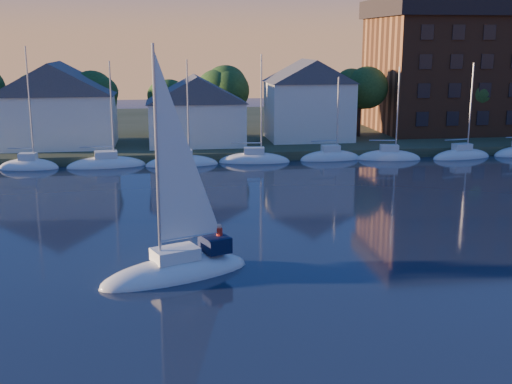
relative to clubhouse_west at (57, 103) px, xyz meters
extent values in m
cube|color=#2E3821|center=(22.00, 17.00, -5.93)|extent=(160.00, 50.00, 2.00)
cube|color=brown|center=(22.00, -6.00, -5.93)|extent=(120.00, 3.00, 1.00)
cube|color=white|center=(0.00, 0.00, -1.93)|extent=(13.00, 9.00, 6.00)
cube|color=white|center=(16.00, -1.00, -2.43)|extent=(11.00, 8.00, 5.00)
cube|color=white|center=(30.00, 1.00, -1.43)|extent=(10.00, 8.00, 7.00)
cube|color=brown|center=(56.00, 7.00, 2.57)|extent=(30.00, 16.00, 15.00)
cube|color=black|center=(56.00, 7.00, 11.27)|extent=(31.00, 17.00, 2.40)
cylinder|color=#3D281B|center=(-4.00, 5.00, -3.18)|extent=(0.50, 0.50, 3.50)
sphere|color=#1C3814|center=(-4.00, 5.00, 1.27)|extent=(5.40, 5.40, 5.40)
cylinder|color=#3D281B|center=(4.00, 5.00, -3.18)|extent=(0.50, 0.50, 3.50)
sphere|color=#1C3814|center=(4.00, 5.00, 1.27)|extent=(5.40, 5.40, 5.40)
cylinder|color=#3D281B|center=(12.00, 5.00, -3.18)|extent=(0.50, 0.50, 3.50)
sphere|color=#1C3814|center=(12.00, 5.00, 1.27)|extent=(5.40, 5.40, 5.40)
cylinder|color=#3D281B|center=(20.00, 5.00, -3.18)|extent=(0.50, 0.50, 3.50)
sphere|color=#1C3814|center=(20.00, 5.00, 1.27)|extent=(5.40, 5.40, 5.40)
cylinder|color=#3D281B|center=(28.00, 5.00, -3.18)|extent=(0.50, 0.50, 3.50)
sphere|color=#1C3814|center=(28.00, 5.00, 1.27)|extent=(5.40, 5.40, 5.40)
cylinder|color=#3D281B|center=(36.00, 5.00, -3.18)|extent=(0.50, 0.50, 3.50)
sphere|color=#1C3814|center=(36.00, 5.00, 1.27)|extent=(5.40, 5.40, 5.40)
cylinder|color=#3D281B|center=(44.00, 5.00, -3.18)|extent=(0.50, 0.50, 3.50)
sphere|color=#1C3814|center=(44.00, 5.00, 1.27)|extent=(5.40, 5.40, 5.40)
cylinder|color=#3D281B|center=(52.00, 5.00, -3.18)|extent=(0.50, 0.50, 3.50)
sphere|color=#1C3814|center=(52.00, 5.00, 1.27)|extent=(5.40, 5.40, 5.40)
ellipsoid|color=silver|center=(-2.00, -9.00, -5.93)|extent=(7.50, 2.40, 2.20)
cube|color=white|center=(-2.00, -9.00, -4.63)|extent=(2.10, 1.32, 0.70)
cylinder|color=#A5A8AD|center=(-1.25, -9.00, 0.02)|extent=(0.16, 0.16, 10.00)
cylinder|color=#A5A8AD|center=(-2.83, -9.00, -3.78)|extent=(3.15, 0.12, 0.12)
ellipsoid|color=silver|center=(6.00, -9.00, -5.93)|extent=(7.50, 2.40, 2.20)
cube|color=white|center=(6.00, -9.00, -4.63)|extent=(2.10, 1.32, 0.70)
cylinder|color=#A5A8AD|center=(6.75, -9.00, 0.02)|extent=(0.16, 0.16, 10.00)
cylinder|color=#A5A8AD|center=(5.17, -9.00, -3.78)|extent=(3.15, 0.12, 0.12)
ellipsoid|color=silver|center=(14.00, -9.00, -5.93)|extent=(7.50, 2.40, 2.20)
cube|color=white|center=(14.00, -9.00, -4.63)|extent=(2.10, 1.32, 0.70)
cylinder|color=#A5A8AD|center=(14.75, -9.00, 0.02)|extent=(0.16, 0.16, 10.00)
cylinder|color=#A5A8AD|center=(13.17, -9.00, -3.78)|extent=(3.15, 0.12, 0.12)
ellipsoid|color=silver|center=(22.00, -9.00, -5.93)|extent=(7.50, 2.40, 2.20)
cube|color=white|center=(22.00, -9.00, -4.63)|extent=(2.10, 1.32, 0.70)
cylinder|color=#A5A8AD|center=(22.75, -9.00, 0.02)|extent=(0.16, 0.16, 10.00)
cylinder|color=#A5A8AD|center=(21.17, -9.00, -3.78)|extent=(3.15, 0.12, 0.12)
ellipsoid|color=silver|center=(30.00, -9.00, -5.93)|extent=(7.50, 2.40, 2.20)
cube|color=white|center=(30.00, -9.00, -4.63)|extent=(2.10, 1.32, 0.70)
cylinder|color=#A5A8AD|center=(30.75, -9.00, 0.02)|extent=(0.16, 0.16, 10.00)
cylinder|color=#A5A8AD|center=(29.17, -9.00, -3.78)|extent=(3.15, 0.12, 0.12)
ellipsoid|color=silver|center=(38.00, -9.00, -5.93)|extent=(7.50, 2.40, 2.20)
cube|color=white|center=(38.00, -9.00, -4.63)|extent=(2.10, 1.32, 0.70)
cylinder|color=#A5A8AD|center=(38.75, -9.00, 0.02)|extent=(0.16, 0.16, 10.00)
cylinder|color=#A5A8AD|center=(37.17, -9.00, -3.78)|extent=(3.15, 0.12, 0.12)
ellipsoid|color=silver|center=(46.00, -9.00, -5.93)|extent=(7.50, 2.40, 2.20)
cube|color=white|center=(46.00, -9.00, -4.63)|extent=(2.10, 1.32, 0.70)
cylinder|color=#A5A8AD|center=(46.75, -9.00, 0.02)|extent=(0.16, 0.16, 10.00)
cylinder|color=#A5A8AD|center=(45.17, -9.00, -3.78)|extent=(3.15, 0.12, 0.12)
ellipsoid|color=silver|center=(12.54, -42.31, -5.93)|extent=(9.35, 6.02, 2.20)
cube|color=white|center=(12.54, -42.31, -4.63)|extent=(2.91, 2.41, 0.70)
cylinder|color=#A5A8AD|center=(11.71, -42.64, 0.97)|extent=(0.16, 0.16, 11.90)
cylinder|color=#A5A8AD|center=(13.45, -41.94, -3.78)|extent=(3.52, 1.52, 0.12)
cube|color=black|center=(14.85, -41.37, -4.43)|extent=(1.95, 2.13, 0.90)
camera|label=1|loc=(12.11, -76.80, 7.00)|focal=45.00mm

